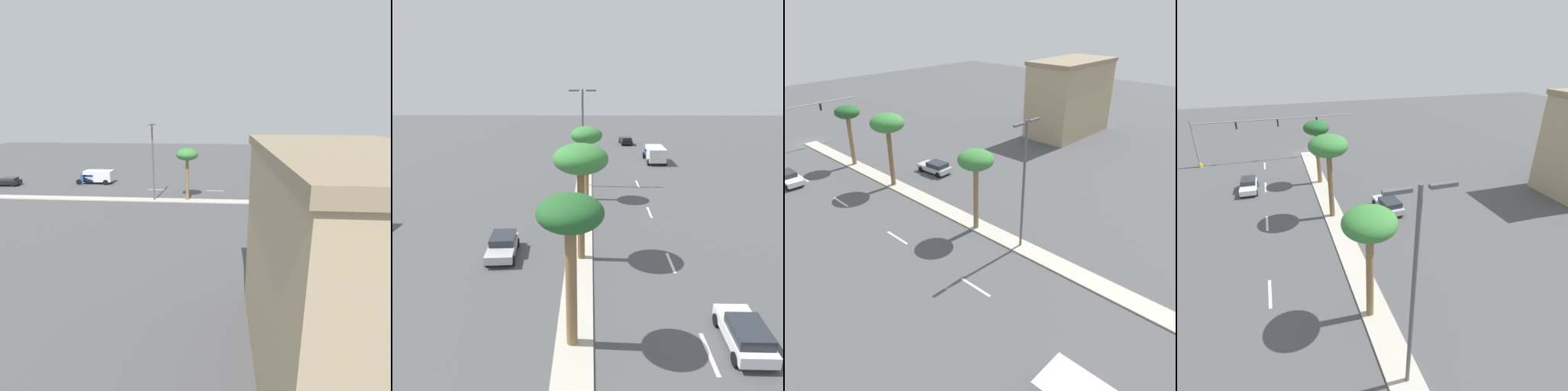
% 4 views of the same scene
% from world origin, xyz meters
% --- Properties ---
extents(ground_plane, '(160.00, 160.00, 0.00)m').
position_xyz_m(ground_plane, '(0.00, 33.87, 0.00)').
color(ground_plane, '#4C4C4F').
extents(median_curb, '(1.80, 87.10, 0.12)m').
position_xyz_m(median_curb, '(0.00, 43.55, 0.06)').
color(median_curb, '#B7B2A3').
rests_on(median_curb, ground).
extents(lane_stripe_center, '(0.20, 2.80, 0.01)m').
position_xyz_m(lane_stripe_center, '(6.20, 11.56, 0.01)').
color(lane_stripe_center, silver).
rests_on(lane_stripe_center, ground).
extents(lane_stripe_near, '(0.20, 2.80, 0.01)m').
position_xyz_m(lane_stripe_near, '(6.20, 20.23, 0.01)').
color(lane_stripe_near, silver).
rests_on(lane_stripe_near, ground).
extents(lane_stripe_left, '(0.20, 2.80, 0.01)m').
position_xyz_m(lane_stripe_left, '(6.20, 29.91, 0.01)').
color(lane_stripe_left, silver).
rests_on(lane_stripe_left, ground).
extents(lane_stripe_trailing, '(0.20, 2.80, 0.01)m').
position_xyz_m(lane_stripe_trailing, '(6.20, 39.30, 0.01)').
color(lane_stripe_trailing, silver).
rests_on(lane_stripe_trailing, ground).
extents(palm_tree_far, '(2.90, 2.90, 7.32)m').
position_xyz_m(palm_tree_far, '(-0.10, 12.15, 6.27)').
color(palm_tree_far, olive).
rests_on(palm_tree_far, median_curb).
extents(palm_tree_near, '(3.54, 3.54, 7.90)m').
position_xyz_m(palm_tree_near, '(0.12, 20.76, 6.83)').
color(palm_tree_near, brown).
rests_on(palm_tree_near, median_curb).
extents(palm_tree_front, '(3.07, 3.07, 7.25)m').
position_xyz_m(palm_tree_front, '(0.36, 33.68, 6.29)').
color(palm_tree_front, olive).
rests_on(palm_tree_front, median_curb).
extents(street_lamp_right, '(2.90, 0.24, 10.51)m').
position_xyz_m(street_lamp_right, '(-0.10, 38.34, 6.23)').
color(street_lamp_right, '#515459').
rests_on(street_lamp_right, median_curb).
extents(sedan_white_rear, '(1.92, 3.97, 1.37)m').
position_xyz_m(sedan_white_rear, '(7.94, 12.08, 0.73)').
color(sedan_white_rear, silver).
rests_on(sedan_white_rear, ground).
extents(sedan_black_leading, '(2.21, 4.49, 1.40)m').
position_xyz_m(sedan_black_leading, '(7.10, 65.02, 0.75)').
color(sedan_black_leading, black).
rests_on(sedan_black_leading, ground).
extents(sedan_silver_left, '(2.20, 4.17, 1.37)m').
position_xyz_m(sedan_silver_left, '(-5.40, 21.36, 0.73)').
color(sedan_silver_left, '#B2B2B7').
rests_on(sedan_silver_left, ground).
extents(box_truck, '(2.64, 6.00, 2.27)m').
position_xyz_m(box_truck, '(10.00, 50.57, 1.26)').
color(box_truck, '#234C99').
rests_on(box_truck, ground).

